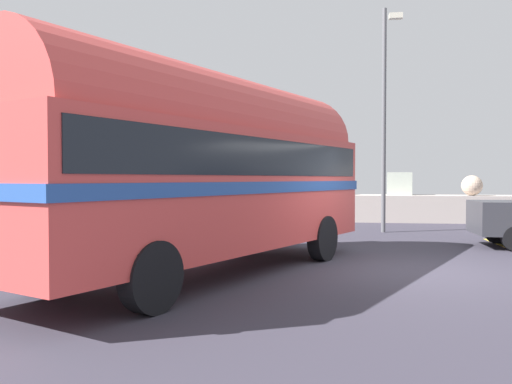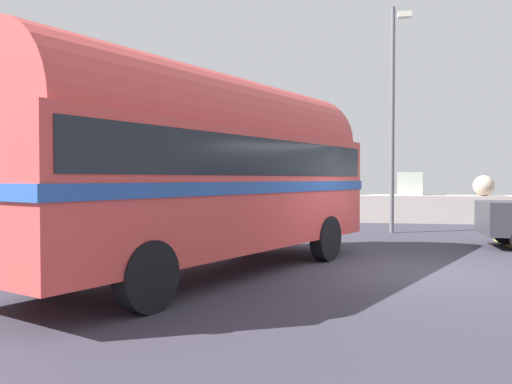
# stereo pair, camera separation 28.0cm
# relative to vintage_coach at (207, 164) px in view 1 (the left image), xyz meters

# --- Properties ---
(ground) EXTENTS (32.00, 26.00, 0.02)m
(ground) POSITION_rel_vintage_coach_xyz_m (3.68, 0.91, -2.04)
(ground) COLOR #36333F
(breakwater) EXTENTS (31.36, 2.73, 2.49)m
(breakwater) POSITION_rel_vintage_coach_xyz_m (3.46, 12.71, -1.28)
(breakwater) COLOR #B4A8A0
(breakwater) RESTS_ON ground
(vintage_coach) EXTENTS (5.69, 8.81, 3.70)m
(vintage_coach) POSITION_rel_vintage_coach_xyz_m (0.00, 0.00, 0.00)
(vintage_coach) COLOR black
(vintage_coach) RESTS_ON ground
(lamp_post) EXTENTS (0.70, 0.73, 7.29)m
(lamp_post) POSITION_rel_vintage_coach_xyz_m (3.96, 8.19, 2.01)
(lamp_post) COLOR #5B5B60
(lamp_post) RESTS_ON ground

